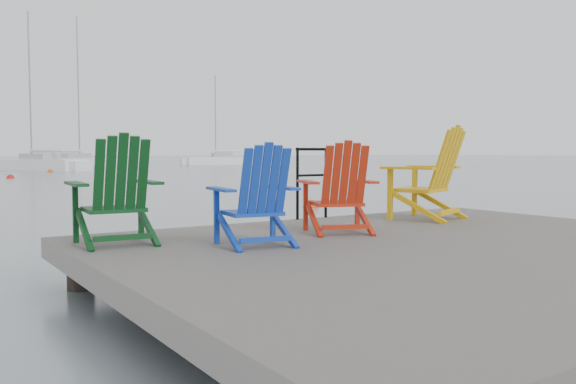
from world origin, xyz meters
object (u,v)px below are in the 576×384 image
chair_green (117,191)px  chair_red (340,188)px  handrail (312,176)px  chair_blue (257,196)px  chair_yellow (430,174)px  sailboat_near (36,165)px  sailboat_mid (76,163)px  sailboat_far (219,161)px  buoy_c (285,174)px  buoy_b (10,178)px  buoy_a (311,207)px  buoy_d (50,172)px

chair_green → chair_red: (2.19, -0.47, -0.02)m
handrail → chair_blue: handrail is taller
chair_yellow → sailboat_near: size_ratio=0.10×
chair_red → sailboat_near: (5.06, 42.86, -0.61)m
chair_red → sailboat_near: 43.16m
sailboat_mid → sailboat_far: bearing=60.1°
chair_blue → sailboat_mid: 52.57m
chair_green → sailboat_far: bearing=66.5°
sailboat_near → buoy_c: size_ratio=28.99×
sailboat_near → buoy_b: sailboat_near is taller
chair_green → sailboat_mid: size_ratio=0.07×
buoy_a → buoy_d: same height
buoy_b → chair_red: bearing=-92.3°
sailboat_far → buoy_a: (-20.29, -45.41, -0.36)m
handrail → buoy_d: (4.37, 36.31, -1.04)m
buoy_b → buoy_c: bearing=-12.9°
sailboat_mid → buoy_d: 14.37m
sailboat_mid → buoy_b: (-8.75, -22.26, -0.35)m
sailboat_near → sailboat_mid: 9.56m
chair_blue → buoy_a: size_ratio=2.31×
chair_yellow → buoy_b: chair_yellow is taller
sailboat_near → sailboat_far: sailboat_near is taller
chair_red → buoy_b: 28.88m
chair_yellow → chair_blue: bearing=173.2°
sailboat_near → buoy_b: bearing=-134.2°
chair_yellow → buoy_c: bearing=40.4°
buoy_a → handrail: bearing=-125.1°
chair_red → sailboat_near: size_ratio=0.08×
chair_blue → sailboat_mid: sailboat_mid is taller
buoy_c → buoy_d: 16.24m
handrail → sailboat_near: 41.79m
chair_green → buoy_d: size_ratio=2.50×
chair_green → sailboat_far: (27.08, 51.98, -0.64)m
sailboat_near → handrail: bearing=-124.8°
sailboat_near → sailboat_mid: bearing=30.8°
buoy_c → chair_yellow: bearing=-119.2°
handrail → sailboat_far: (24.32, 51.14, -0.69)m
buoy_a → chair_blue: bearing=-128.2°
handrail → chair_red: 1.44m
handrail → buoy_c: (15.17, 24.18, -1.04)m
handrail → buoy_c: bearing=57.9°
chair_yellow → buoy_a: (2.85, 6.63, -1.07)m
sailboat_mid → buoy_a: size_ratio=35.16×
chair_red → chair_blue: bearing=-144.6°
chair_yellow → buoy_c: size_ratio=2.76×
chair_yellow → sailboat_far: 56.96m
handrail → buoy_b: (0.60, 27.52, -1.04)m
chair_yellow → buoy_c: (13.99, 25.08, -1.07)m
chair_green → sailboat_mid: sailboat_mid is taller
buoy_b → chair_yellow: bearing=-88.8°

